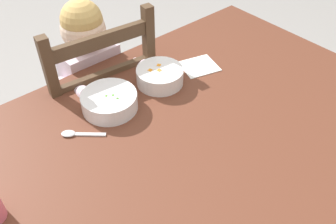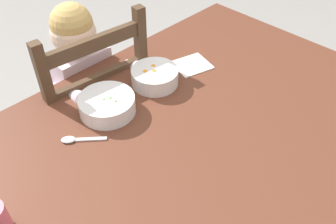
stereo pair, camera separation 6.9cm
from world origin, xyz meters
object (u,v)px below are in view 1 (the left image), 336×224
object	(u,v)px
child_figure	(94,77)
bowl_of_carrots	(160,76)
bowl_of_peas	(109,101)
dining_table	(182,156)
spoon	(75,134)
dining_chair	(98,109)

from	to	relation	value
child_figure	bowl_of_carrots	bearing A→B (deg)	-70.10
bowl_of_carrots	bowl_of_peas	bearing A→B (deg)	-179.98
child_figure	bowl_of_peas	world-z (taller)	child_figure
child_figure	dining_table	bearing A→B (deg)	-92.03
child_figure	spoon	world-z (taller)	child_figure
dining_table	bowl_of_peas	size ratio (longest dim) A/B	8.57
bowl_of_carrots	spoon	world-z (taller)	bowl_of_carrots
bowl_of_peas	spoon	size ratio (longest dim) A/B	1.57
child_figure	spoon	xyz separation A→B (m)	(-0.26, -0.33, 0.09)
bowl_of_peas	spoon	distance (m)	0.16
dining_chair	bowl_of_peas	distance (m)	0.43
child_figure	spoon	size ratio (longest dim) A/B	8.02
dining_table	spoon	size ratio (longest dim) A/B	13.45
dining_chair	child_figure	xyz separation A→B (m)	(0.01, -0.00, 0.17)
spoon	bowl_of_peas	bearing A→B (deg)	12.76
dining_chair	bowl_of_peas	world-z (taller)	dining_chair
dining_chair	spoon	size ratio (longest dim) A/B	7.95
dining_table	child_figure	xyz separation A→B (m)	(0.02, 0.55, -0.01)
dining_table	bowl_of_carrots	distance (m)	0.31
child_figure	bowl_of_carrots	distance (m)	0.33
dining_chair	child_figure	bearing A→B (deg)	-33.44
dining_chair	bowl_of_carrots	world-z (taller)	dining_chair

